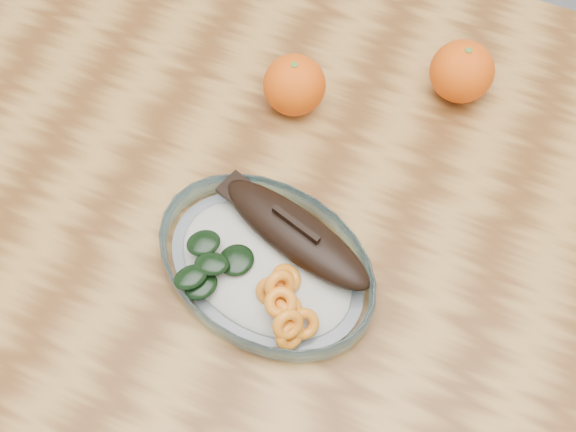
% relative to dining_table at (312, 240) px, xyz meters
% --- Properties ---
extents(ground, '(3.00, 3.00, 0.00)m').
position_rel_dining_table_xyz_m(ground, '(0.00, 0.00, -0.65)').
color(ground, slate).
rests_on(ground, ground).
extents(dining_table, '(1.20, 0.80, 0.75)m').
position_rel_dining_table_xyz_m(dining_table, '(0.00, 0.00, 0.00)').
color(dining_table, brown).
rests_on(dining_table, ground).
extents(plated_meal, '(0.54, 0.54, 0.08)m').
position_rel_dining_table_xyz_m(plated_meal, '(-0.02, -0.10, 0.12)').
color(plated_meal, white).
rests_on(plated_meal, dining_table).
extents(orange_left, '(0.07, 0.07, 0.07)m').
position_rel_dining_table_xyz_m(orange_left, '(-0.07, 0.11, 0.14)').
color(orange_left, '#E74104').
rests_on(orange_left, dining_table).
extents(orange_right, '(0.08, 0.08, 0.08)m').
position_rel_dining_table_xyz_m(orange_right, '(0.10, 0.21, 0.14)').
color(orange_right, '#E74104').
rests_on(orange_right, dining_table).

